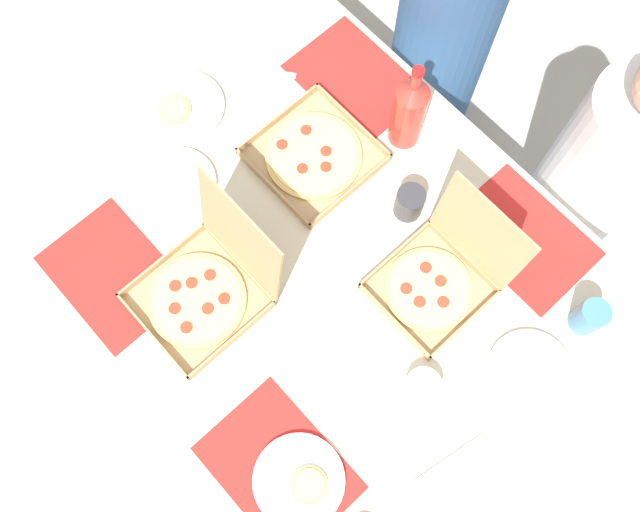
# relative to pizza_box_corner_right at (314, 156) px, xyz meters

# --- Properties ---
(ground_plane) EXTENTS (6.00, 6.00, 0.00)m
(ground_plane) POSITION_rel_pizza_box_corner_right_xyz_m (0.23, -0.18, -0.73)
(ground_plane) COLOR beige
(dining_table) EXTENTS (1.47, 1.18, 0.72)m
(dining_table) POSITION_rel_pizza_box_corner_right_xyz_m (0.23, -0.18, -0.10)
(dining_table) COLOR #3F3328
(dining_table) RESTS_ON ground_plane
(placemat_near_left) EXTENTS (0.36, 0.26, 0.00)m
(placemat_near_left) POSITION_rel_pizza_box_corner_right_xyz_m (-0.11, -0.62, -0.01)
(placemat_near_left) COLOR red
(placemat_near_left) RESTS_ON dining_table
(placemat_near_right) EXTENTS (0.36, 0.26, 0.00)m
(placemat_near_right) POSITION_rel_pizza_box_corner_right_xyz_m (0.56, -0.62, -0.01)
(placemat_near_right) COLOR red
(placemat_near_right) RESTS_ON dining_table
(placemat_far_left) EXTENTS (0.36, 0.26, 0.00)m
(placemat_far_left) POSITION_rel_pizza_box_corner_right_xyz_m (-0.11, 0.26, -0.01)
(placemat_far_left) COLOR red
(placemat_far_left) RESTS_ON dining_table
(placemat_far_right) EXTENTS (0.36, 0.26, 0.00)m
(placemat_far_right) POSITION_rel_pizza_box_corner_right_xyz_m (0.56, 0.26, -0.01)
(placemat_far_right) COLOR red
(placemat_far_right) RESTS_ON dining_table
(pizza_box_corner_right) EXTENTS (0.31, 0.31, 0.04)m
(pizza_box_corner_right) POSITION_rel_pizza_box_corner_right_xyz_m (0.00, 0.00, 0.00)
(pizza_box_corner_right) COLOR tan
(pizza_box_corner_right) RESTS_ON dining_table
(pizza_box_corner_left) EXTENTS (0.29, 0.34, 0.33)m
(pizza_box_corner_left) POSITION_rel_pizza_box_corner_right_xyz_m (0.10, -0.46, 0.04)
(pizza_box_corner_left) COLOR tan
(pizza_box_corner_left) RESTS_ON dining_table
(pizza_box_edge_far) EXTENTS (0.26, 0.30, 0.30)m
(pizza_box_edge_far) POSITION_rel_pizza_box_corner_right_xyz_m (0.49, -0.01, 0.03)
(pizza_box_edge_far) COLOR tan
(pizza_box_edge_far) RESTS_ON dining_table
(plate_far_left) EXTENTS (0.22, 0.22, 0.03)m
(plate_far_left) POSITION_rel_pizza_box_corner_right_xyz_m (0.61, -0.60, -0.00)
(plate_far_left) COLOR white
(plate_far_left) RESTS_ON dining_table
(plate_middle) EXTENTS (0.23, 0.23, 0.03)m
(plate_middle) POSITION_rel_pizza_box_corner_right_xyz_m (-0.37, -0.17, -0.00)
(plate_middle) COLOR white
(plate_middle) RESTS_ON dining_table
(plate_far_right) EXTENTS (0.22, 0.22, 0.02)m
(plate_far_right) POSITION_rel_pizza_box_corner_right_xyz_m (0.81, -0.00, -0.00)
(plate_far_right) COLOR white
(plate_far_right) RESTS_ON dining_table
(plate_near_left) EXTENTS (0.23, 0.23, 0.02)m
(plate_near_left) POSITION_rel_pizza_box_corner_right_xyz_m (-0.19, -0.34, -0.00)
(plate_near_left) COLOR white
(plate_near_left) RESTS_ON dining_table
(soda_bottle) EXTENTS (0.09, 0.09, 0.32)m
(soda_bottle) POSITION_rel_pizza_box_corner_right_xyz_m (0.12, 0.23, 0.12)
(soda_bottle) COLOR #B2382D
(soda_bottle) RESTS_ON dining_table
(cup_red) EXTENTS (0.08, 0.08, 0.10)m
(cup_red) POSITION_rel_pizza_box_corner_right_xyz_m (0.29, 0.08, 0.04)
(cup_red) COLOR #333338
(cup_red) RESTS_ON dining_table
(cup_dark) EXTENTS (0.08, 0.08, 0.11)m
(cup_dark) POSITION_rel_pizza_box_corner_right_xyz_m (0.81, 0.20, 0.04)
(cup_dark) COLOR teal
(cup_dark) RESTS_ON dining_table
(condiment_bowl) EXTENTS (0.09, 0.09, 0.05)m
(condiment_bowl) POSITION_rel_pizza_box_corner_right_xyz_m (0.65, -0.23, 0.01)
(condiment_bowl) COLOR white
(condiment_bowl) RESTS_ON dining_table
(knife_by_near_right) EXTENTS (0.05, 0.21, 0.00)m
(knife_by_near_right) POSITION_rel_pizza_box_corner_right_xyz_m (0.82, -0.30, -0.01)
(knife_by_near_right) COLOR #B7B7BC
(knife_by_near_right) RESTS_ON dining_table
(knife_by_far_right) EXTENTS (0.18, 0.14, 0.00)m
(knife_by_far_right) POSITION_rel_pizza_box_corner_right_xyz_m (-0.31, 0.07, -0.01)
(knife_by_far_right) COLOR #B7B7BC
(knife_by_far_right) RESTS_ON dining_table
(diner_left_seat) EXTENTS (0.32, 0.32, 1.15)m
(diner_left_seat) POSITION_rel_pizza_box_corner_right_xyz_m (-0.11, 0.67, -0.21)
(diner_left_seat) COLOR #33598C
(diner_left_seat) RESTS_ON ground_plane
(diner_right_seat) EXTENTS (0.32, 0.32, 1.12)m
(diner_right_seat) POSITION_rel_pizza_box_corner_right_xyz_m (0.56, 0.67, -0.23)
(diner_right_seat) COLOR white
(diner_right_seat) RESTS_ON ground_plane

